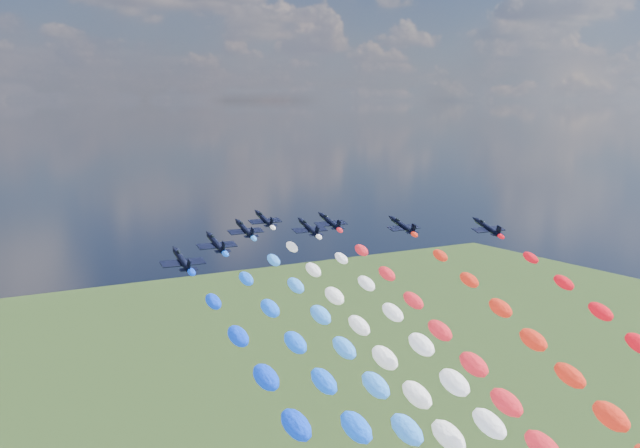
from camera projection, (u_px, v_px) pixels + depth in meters
jet_0 at (182, 260)px, 143.50m from camera, size 8.57×11.33×5.48m
jet_1 at (216, 243)px, 160.50m from camera, size 8.30×11.14×5.48m
jet_2 at (245, 229)px, 177.98m from camera, size 8.23×11.09×5.48m
jet_3 at (309, 228)px, 180.01m from camera, size 8.23×11.09×5.48m
jet_4 at (264, 219)px, 192.98m from camera, size 8.10×11.00×5.48m
trail_4 at (431, 433)px, 143.20m from camera, size 5.51×125.25×63.43m
jet_5 at (330, 222)px, 189.05m from camera, size 8.16×11.04×5.48m
trail_5 at (525, 443)px, 139.27m from camera, size 5.51×125.25×63.43m
jet_6 at (403, 226)px, 183.01m from camera, size 8.41×11.22×5.48m
jet_7 at (487, 227)px, 180.55m from camera, size 8.33×11.16×5.48m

